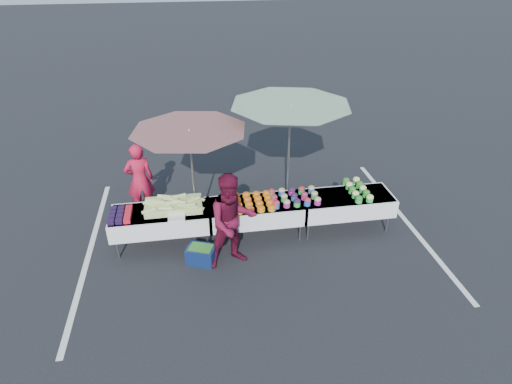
{
  "coord_description": "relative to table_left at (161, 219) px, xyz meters",
  "views": [
    {
      "loc": [
        -1.11,
        -6.86,
        5.06
      ],
      "look_at": [
        0.0,
        0.0,
        1.0
      ],
      "focal_mm": 30.0,
      "sensor_mm": 36.0,
      "label": 1
    }
  ],
  "objects": [
    {
      "name": "ground",
      "position": [
        1.8,
        0.0,
        -0.58
      ],
      "size": [
        80.0,
        80.0,
        0.0
      ],
      "primitive_type": "plane",
      "color": "black"
    },
    {
      "name": "stripe_left",
      "position": [
        -1.4,
        0.0,
        -0.58
      ],
      "size": [
        0.1,
        5.0,
        0.0
      ],
      "primitive_type": "cube",
      "color": "silver",
      "rests_on": "ground"
    },
    {
      "name": "stripe_right",
      "position": [
        5.0,
        0.0,
        -0.58
      ],
      "size": [
        0.1,
        5.0,
        0.0
      ],
      "primitive_type": "cube",
      "color": "silver",
      "rests_on": "ground"
    },
    {
      "name": "table_left",
      "position": [
        0.0,
        0.0,
        0.0
      ],
      "size": [
        1.86,
        0.81,
        0.75
      ],
      "color": "white",
      "rests_on": "ground"
    },
    {
      "name": "table_center",
      "position": [
        1.8,
        0.0,
        0.0
      ],
      "size": [
        1.86,
        0.81,
        0.75
      ],
      "color": "white",
      "rests_on": "ground"
    },
    {
      "name": "table_right",
      "position": [
        3.6,
        0.0,
        0.0
      ],
      "size": [
        1.86,
        0.81,
        0.75
      ],
      "color": "white",
      "rests_on": "ground"
    },
    {
      "name": "berry_punnets",
      "position": [
        -0.71,
        -0.06,
        0.21
      ],
      "size": [
        0.4,
        0.54,
        0.08
      ],
      "color": "black",
      "rests_on": "table_left"
    },
    {
      "name": "corn_pile",
      "position": [
        0.26,
        0.04,
        0.26
      ],
      "size": [
        1.16,
        0.57,
        0.26
      ],
      "color": "#9CB95F",
      "rests_on": "table_left"
    },
    {
      "name": "plastic_bags",
      "position": [
        0.3,
        -0.3,
        0.19
      ],
      "size": [
        0.3,
        0.25,
        0.05
      ],
      "primitive_type": "cube",
      "color": "white",
      "rests_on": "table_left"
    },
    {
      "name": "carrot_bowls",
      "position": [
        1.65,
        -0.01,
        0.22
      ],
      "size": [
        0.95,
        0.69,
        0.11
      ],
      "color": "orange",
      "rests_on": "table_center"
    },
    {
      "name": "potato_cups",
      "position": [
        2.55,
        0.0,
        0.25
      ],
      "size": [
        0.94,
        0.58,
        0.16
      ],
      "color": "#2557AD",
      "rests_on": "table_right"
    },
    {
      "name": "bean_baskets",
      "position": [
        3.86,
        0.08,
        0.24
      ],
      "size": [
        0.36,
        0.86,
        0.15
      ],
      "color": "green",
      "rests_on": "table_right"
    },
    {
      "name": "vendor",
      "position": [
        -0.45,
        1.22,
        0.22
      ],
      "size": [
        0.65,
        0.49,
        1.6
      ],
      "primitive_type": "imported",
      "rotation": [
        0.0,
        0.0,
        3.33
      ],
      "color": "red",
      "rests_on": "ground"
    },
    {
      "name": "customer",
      "position": [
        1.26,
        -0.75,
        0.32
      ],
      "size": [
        1.0,
        0.85,
        1.8
      ],
      "primitive_type": "imported",
      "rotation": [
        0.0,
        0.0,
        0.21
      ],
      "color": "#5A0D24",
      "rests_on": "ground"
    },
    {
      "name": "umbrella_left",
      "position": [
        0.65,
        0.4,
        1.4
      ],
      "size": [
        2.57,
        2.57,
        2.19
      ],
      "rotation": [
        0.0,
        0.0,
        0.23
      ],
      "color": "black",
      "rests_on": "ground"
    },
    {
      "name": "umbrella_right",
      "position": [
        2.6,
        0.8,
        1.62
      ],
      "size": [
        2.73,
        2.73,
        2.43
      ],
      "rotation": [
        0.0,
        0.0,
        0.16
      ],
      "color": "black",
      "rests_on": "ground"
    },
    {
      "name": "storage_bin",
      "position": [
        0.69,
        -0.65,
        -0.41
      ],
      "size": [
        0.6,
        0.53,
        0.33
      ],
      "rotation": [
        0.0,
        0.0,
        -0.39
      ],
      "color": "#0E1D47",
      "rests_on": "ground"
    }
  ]
}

